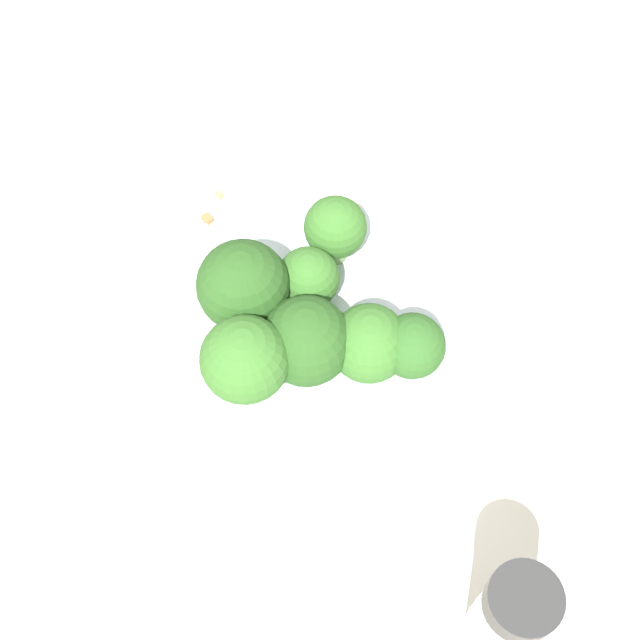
# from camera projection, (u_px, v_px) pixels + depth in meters

# --- Properties ---
(ground_plane) EXTENTS (3.00, 3.00, 0.00)m
(ground_plane) POSITION_uv_depth(u_px,v_px,m) (320.00, 370.00, 0.56)
(ground_plane) COLOR beige
(bowl) EXTENTS (0.21, 0.21, 0.03)m
(bowl) POSITION_uv_depth(u_px,v_px,m) (320.00, 358.00, 0.55)
(bowl) COLOR silver
(bowl) RESTS_ON ground_plane
(broccoli_floret_0) EXTENTS (0.05, 0.05, 0.07)m
(broccoli_floret_0) POSITION_uv_depth(u_px,v_px,m) (243.00, 287.00, 0.51)
(broccoli_floret_0) COLOR #7A9E5B
(broccoli_floret_0) RESTS_ON bowl
(broccoli_floret_1) EXTENTS (0.05, 0.05, 0.05)m
(broccoli_floret_1) POSITION_uv_depth(u_px,v_px,m) (369.00, 344.00, 0.51)
(broccoli_floret_1) COLOR #84AD66
(broccoli_floret_1) RESTS_ON bowl
(broccoli_floret_2) EXTENTS (0.04, 0.04, 0.05)m
(broccoli_floret_2) POSITION_uv_depth(u_px,v_px,m) (308.00, 280.00, 0.53)
(broccoli_floret_2) COLOR #84AD66
(broccoli_floret_2) RESTS_ON bowl
(broccoli_floret_3) EXTENTS (0.04, 0.04, 0.05)m
(broccoli_floret_3) POSITION_uv_depth(u_px,v_px,m) (412.00, 347.00, 0.50)
(broccoli_floret_3) COLOR #7A9E5B
(broccoli_floret_3) RESTS_ON bowl
(broccoli_floret_4) EXTENTS (0.05, 0.05, 0.06)m
(broccoli_floret_4) POSITION_uv_depth(u_px,v_px,m) (306.00, 342.00, 0.50)
(broccoli_floret_4) COLOR #7A9E5B
(broccoli_floret_4) RESTS_ON bowl
(broccoli_floret_5) EXTENTS (0.04, 0.04, 0.05)m
(broccoli_floret_5) POSITION_uv_depth(u_px,v_px,m) (335.00, 229.00, 0.54)
(broccoli_floret_5) COLOR #7A9E5B
(broccoli_floret_5) RESTS_ON bowl
(broccoli_floret_6) EXTENTS (0.05, 0.05, 0.07)m
(broccoli_floret_6) POSITION_uv_depth(u_px,v_px,m) (245.00, 361.00, 0.49)
(broccoli_floret_6) COLOR #7A9E5B
(broccoli_floret_6) RESTS_ON bowl
(pepper_shaker) EXTENTS (0.04, 0.04, 0.08)m
(pepper_shaker) POSITION_uv_depth(u_px,v_px,m) (511.00, 613.00, 0.45)
(pepper_shaker) COLOR silver
(pepper_shaker) RESTS_ON ground_plane
(almond_crumb_0) EXTENTS (0.01, 0.01, 0.01)m
(almond_crumb_0) POSITION_uv_depth(u_px,v_px,m) (219.00, 194.00, 0.63)
(almond_crumb_0) COLOR tan
(almond_crumb_0) RESTS_ON ground_plane
(almond_crumb_1) EXTENTS (0.01, 0.01, 0.01)m
(almond_crumb_1) POSITION_uv_depth(u_px,v_px,m) (207.00, 217.00, 0.62)
(almond_crumb_1) COLOR olive
(almond_crumb_1) RESTS_ON ground_plane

